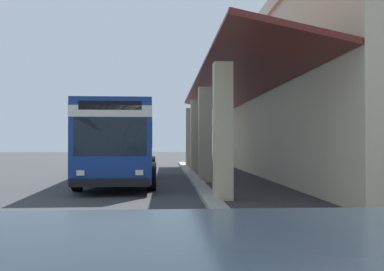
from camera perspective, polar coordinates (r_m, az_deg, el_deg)
ground at (r=24.36m, az=11.18°, el=-4.76°), size 120.00×120.00×0.00m
curb_strip at (r=23.35m, az=-0.00°, el=-4.80°), size 29.99×0.50×0.12m
plaza_building at (r=25.80m, az=21.95°, el=4.29°), size 25.29×16.14×7.90m
transit_bus at (r=20.43m, az=-8.37°, el=-0.33°), size 11.27×3.03×3.34m
potted_palm at (r=31.76m, az=2.22°, el=-2.72°), size 1.62×1.63×2.93m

